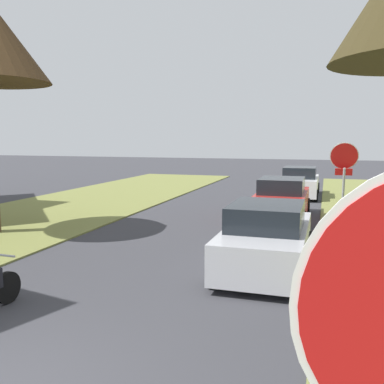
{
  "coord_description": "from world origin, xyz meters",
  "views": [
    {
      "loc": [
        3.73,
        -3.36,
        3.06
      ],
      "look_at": [
        0.43,
        7.12,
        1.67
      ],
      "focal_mm": 39.88,
      "sensor_mm": 36.0,
      "label": 1
    }
  ],
  "objects_px": {
    "stop_sign_far": "(344,170)",
    "parked_sedan_red": "(282,200)",
    "parked_sedan_silver": "(267,238)",
    "parked_sedan_white": "(300,183)"
  },
  "relations": [
    {
      "from": "stop_sign_far",
      "to": "parked_sedan_red",
      "type": "bearing_deg",
      "value": 122.01
    },
    {
      "from": "stop_sign_far",
      "to": "parked_sedan_silver",
      "type": "relative_size",
      "value": 0.66
    },
    {
      "from": "stop_sign_far",
      "to": "parked_sedan_white",
      "type": "xyz_separation_m",
      "value": [
        -1.78,
        9.89,
        -1.41
      ]
    },
    {
      "from": "parked_sedan_silver",
      "to": "parked_sedan_red",
      "type": "bearing_deg",
      "value": 92.63
    },
    {
      "from": "stop_sign_far",
      "to": "parked_sedan_red",
      "type": "xyz_separation_m",
      "value": [
        -2.05,
        3.28,
        -1.41
      ]
    },
    {
      "from": "parked_sedan_red",
      "to": "parked_sedan_white",
      "type": "relative_size",
      "value": 1.0
    },
    {
      "from": "stop_sign_far",
      "to": "parked_sedan_red",
      "type": "distance_m",
      "value": 4.12
    },
    {
      "from": "parked_sedan_silver",
      "to": "parked_sedan_red",
      "type": "relative_size",
      "value": 1.0
    },
    {
      "from": "stop_sign_far",
      "to": "parked_sedan_white",
      "type": "height_order",
      "value": "stop_sign_far"
    },
    {
      "from": "parked_sedan_white",
      "to": "parked_sedan_silver",
      "type": "bearing_deg",
      "value": -89.88
    }
  ]
}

